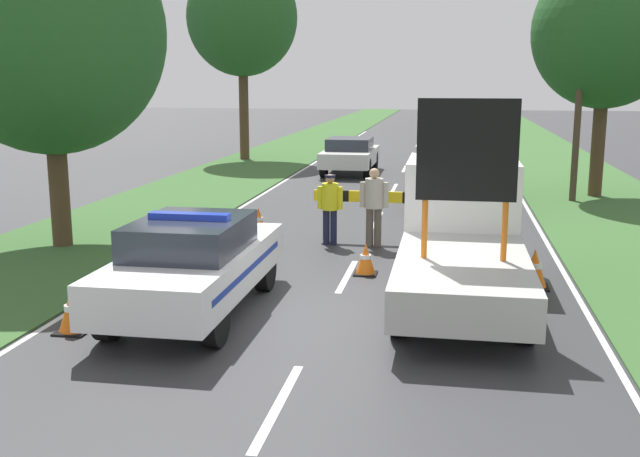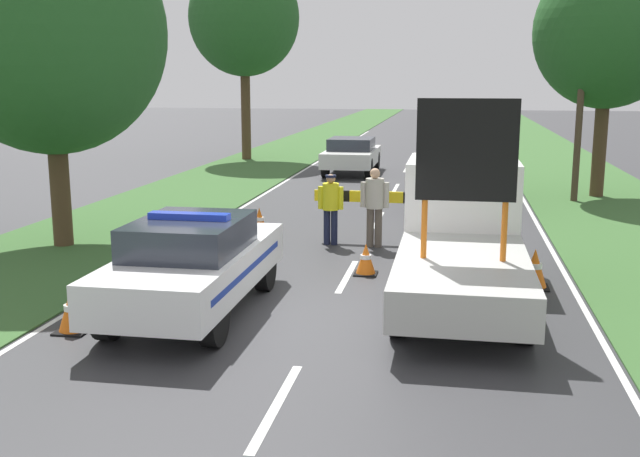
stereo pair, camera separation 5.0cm
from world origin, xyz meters
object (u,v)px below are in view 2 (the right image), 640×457
(police_car, at_px, (193,263))
(work_truck, at_px, (462,230))
(traffic_cone_behind_barrier, at_px, (366,259))
(queued_car_van_white, at_px, (352,154))
(traffic_cone_near_police, at_px, (535,269))
(traffic_cone_centre_front, at_px, (72,311))
(queued_car_sedan_black, at_px, (455,177))
(roadside_tree_near_left, at_px, (244,18))
(utility_pole, at_px, (582,76))
(police_officer, at_px, (331,203))
(roadside_tree_near_right, at_px, (608,32))
(traffic_cone_near_truck, at_px, (259,221))
(road_barrier, at_px, (367,200))
(roadside_tree_mid_right, at_px, (49,33))
(pedestrian_civilian, at_px, (375,201))

(police_car, xyz_separation_m, work_truck, (4.18, 2.05, 0.26))
(traffic_cone_behind_barrier, xyz_separation_m, queued_car_van_white, (-2.34, 15.23, 0.46))
(traffic_cone_near_police, relative_size, traffic_cone_centre_front, 1.08)
(queued_car_sedan_black, xyz_separation_m, roadside_tree_near_left, (-9.44, 11.03, 5.49))
(police_car, distance_m, utility_pole, 14.92)
(police_officer, height_order, roadside_tree_near_left, roadside_tree_near_left)
(traffic_cone_behind_barrier, xyz_separation_m, roadside_tree_near_right, (6.06, 10.77, 4.76))
(police_car, height_order, queued_car_van_white, police_car)
(traffic_cone_near_police, height_order, traffic_cone_near_truck, traffic_cone_near_police)
(police_car, distance_m, traffic_cone_centre_front, 1.96)
(road_barrier, xyz_separation_m, traffic_cone_centre_front, (-3.54, -7.10, -0.61))
(traffic_cone_centre_front, height_order, roadside_tree_near_right, roadside_tree_near_right)
(traffic_cone_near_truck, bearing_deg, police_car, -84.92)
(queued_car_van_white, bearing_deg, traffic_cone_near_police, 109.10)
(work_truck, height_order, queued_car_sedan_black, work_truck)
(utility_pole, bearing_deg, roadside_tree_near_right, 53.16)
(traffic_cone_near_truck, xyz_separation_m, roadside_tree_near_left, (-4.83, 16.16, 5.99))
(police_car, bearing_deg, roadside_tree_mid_right, 139.18)
(pedestrian_civilian, relative_size, queued_car_van_white, 0.41)
(pedestrian_civilian, bearing_deg, traffic_cone_near_police, -48.74)
(work_truck, height_order, roadside_tree_near_left, roadside_tree_near_left)
(utility_pole, bearing_deg, traffic_cone_near_truck, -142.41)
(road_barrier, distance_m, queued_car_van_white, 12.34)
(police_officer, bearing_deg, road_barrier, -158.97)
(traffic_cone_near_police, bearing_deg, traffic_cone_behind_barrier, 172.61)
(police_officer, distance_m, roadside_tree_mid_right, 7.01)
(police_car, bearing_deg, roadside_tree_near_right, 59.50)
(police_officer, xyz_separation_m, traffic_cone_near_truck, (-1.88, 0.87, -0.63))
(queued_car_sedan_black, bearing_deg, roadside_tree_mid_right, 40.00)
(work_truck, bearing_deg, roadside_tree_near_left, -62.11)
(work_truck, distance_m, roadside_tree_near_right, 12.95)
(traffic_cone_centre_front, distance_m, traffic_cone_near_truck, 7.45)
(traffic_cone_centre_front, bearing_deg, pedestrian_civilian, 59.70)
(police_officer, relative_size, traffic_cone_behind_barrier, 2.64)
(work_truck, height_order, roadside_tree_mid_right, roadside_tree_mid_right)
(pedestrian_civilian, height_order, roadside_tree_mid_right, roadside_tree_mid_right)
(pedestrian_civilian, xyz_separation_m, queued_car_sedan_black, (1.74, 6.06, -0.21))
(pedestrian_civilian, xyz_separation_m, traffic_cone_centre_front, (-3.77, -6.46, -0.70))
(queued_car_van_white, distance_m, utility_pole, 9.86)
(police_car, bearing_deg, police_officer, 77.35)
(road_barrier, distance_m, roadside_tree_near_right, 10.84)
(traffic_cone_near_police, bearing_deg, roadside_tree_near_right, 75.00)
(traffic_cone_centre_front, xyz_separation_m, roadside_tree_mid_right, (-3.06, 5.32, 4.30))
(police_officer, xyz_separation_m, traffic_cone_behind_barrier, (1.09, -2.48, -0.65))
(roadside_tree_near_left, bearing_deg, queued_car_van_white, -38.10)
(pedestrian_civilian, relative_size, traffic_cone_behind_barrier, 2.90)
(work_truck, xyz_separation_m, traffic_cone_near_police, (1.30, 0.37, -0.72))
(work_truck, xyz_separation_m, road_barrier, (-2.10, 3.83, -0.14))
(pedestrian_civilian, bearing_deg, road_barrier, 102.96)
(queued_car_van_white, bearing_deg, traffic_cone_behind_barrier, 98.75)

